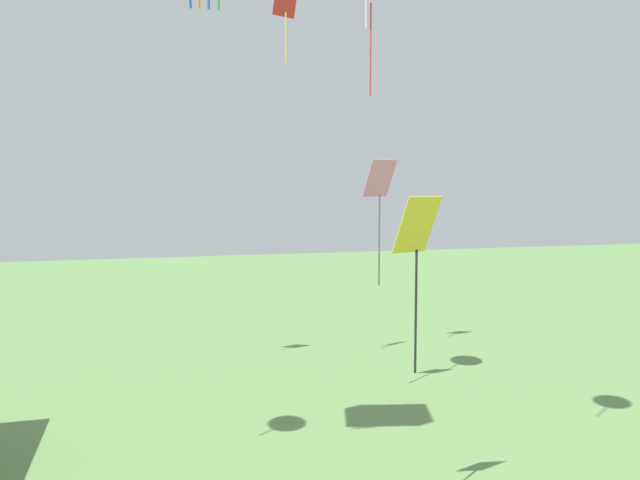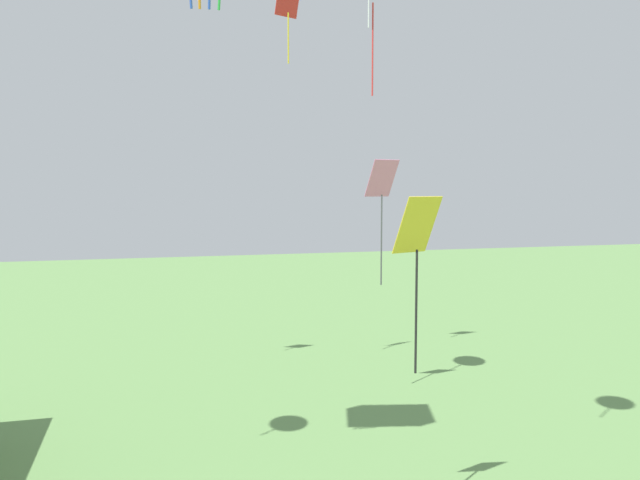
# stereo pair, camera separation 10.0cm
# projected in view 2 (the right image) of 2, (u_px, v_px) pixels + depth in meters

# --- Properties ---
(kite_red_diamond) EXTENTS (0.98, 0.69, 2.86)m
(kite_red_diamond) POSITION_uv_depth(u_px,v_px,m) (288.00, 4.00, 21.48)
(kite_red_diamond) COLOR red
(kite_yellow_diamond) EXTENTS (1.03, 0.78, 3.66)m
(kite_yellow_diamond) POSITION_uv_depth(u_px,v_px,m) (417.00, 244.00, 12.68)
(kite_yellow_diamond) COLOR yellow
(kite_pink_diamond) EXTENTS (1.08, 0.84, 4.11)m
(kite_pink_diamond) POSITION_uv_depth(u_px,v_px,m) (382.00, 192.00, 20.33)
(kite_pink_diamond) COLOR pink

